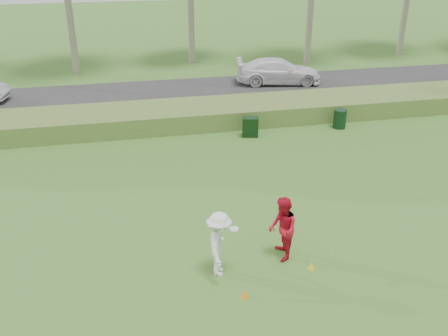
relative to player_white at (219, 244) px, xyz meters
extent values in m
plane|color=#386D24|center=(0.97, -0.05, -0.96)|extent=(120.00, 120.00, 0.00)
cube|color=#4E712D|center=(0.97, 11.95, -0.51)|extent=(80.00, 3.00, 0.90)
cube|color=#2D2D2D|center=(0.97, 16.95, -0.93)|extent=(80.00, 6.00, 0.06)
imported|color=white|center=(0.00, 0.00, 0.00)|extent=(1.02, 1.38, 1.91)
cylinder|color=white|center=(0.40, 0.00, 0.42)|extent=(0.27, 0.27, 0.03)
imported|color=red|center=(1.91, 0.34, 0.01)|extent=(0.83, 1.01, 1.94)
cone|color=orange|center=(0.44, -1.15, -0.85)|extent=(0.20, 0.20, 0.22)
cone|color=yellow|center=(2.57, -0.37, -0.85)|extent=(0.20, 0.20, 0.22)
cube|color=black|center=(3.43, 9.70, -0.50)|extent=(0.81, 0.61, 0.91)
cylinder|color=black|center=(7.93, 9.88, -0.50)|extent=(0.79, 0.79, 0.91)
imported|color=white|center=(7.33, 17.75, -0.15)|extent=(5.45, 2.97, 1.50)
camera|label=1|loc=(-2.23, -11.10, 7.72)|focal=40.00mm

